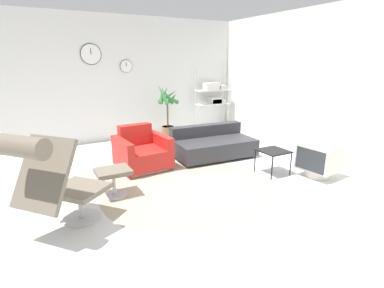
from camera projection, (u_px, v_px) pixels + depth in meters
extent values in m
plane|color=silver|center=(188.00, 184.00, 4.60)|extent=(12.00, 12.00, 0.00)
cube|color=silver|center=(124.00, 79.00, 6.90)|extent=(12.00, 0.06, 2.80)
cylinder|color=black|center=(91.00, 54.00, 6.40)|extent=(0.44, 0.01, 0.44)
cylinder|color=white|center=(91.00, 54.00, 6.39)|extent=(0.42, 0.02, 0.42)
cube|color=black|center=(91.00, 51.00, 6.37)|extent=(0.01, 0.01, 0.13)
cylinder|color=black|center=(126.00, 66.00, 6.82)|extent=(0.29, 0.01, 0.29)
cylinder|color=white|center=(126.00, 66.00, 6.81)|extent=(0.27, 0.02, 0.27)
cube|color=black|center=(126.00, 64.00, 6.79)|extent=(0.01, 0.01, 0.08)
cube|color=silver|center=(326.00, 84.00, 5.56)|extent=(0.06, 12.00, 2.80)
cylinder|color=tan|center=(187.00, 189.00, 4.42)|extent=(2.52, 2.52, 0.01)
cylinder|color=#BCBCC1|center=(82.00, 218.00, 3.60)|extent=(0.62, 0.62, 0.02)
cylinder|color=#BCBCC1|center=(81.00, 205.00, 3.55)|extent=(0.06, 0.06, 0.32)
cube|color=#6B6051|center=(79.00, 189.00, 3.50)|extent=(0.78, 0.79, 0.06)
cube|color=#6B6051|center=(44.00, 174.00, 2.99)|extent=(0.70, 0.72, 0.69)
cylinder|color=#6B6051|center=(22.00, 147.00, 2.73)|extent=(0.50, 0.53, 0.20)
cylinder|color=#BCBCC1|center=(115.00, 195.00, 4.21)|extent=(0.36, 0.36, 0.02)
cylinder|color=#BCBCC1|center=(114.00, 184.00, 4.16)|extent=(0.05, 0.05, 0.31)
cube|color=#6B6051|center=(113.00, 171.00, 4.11)|extent=(0.46, 0.39, 0.06)
cube|color=silver|center=(143.00, 167.00, 5.24)|extent=(0.72, 0.70, 0.06)
cube|color=red|center=(143.00, 157.00, 5.19)|extent=(0.64, 0.84, 0.31)
cube|color=red|center=(135.00, 134.00, 5.35)|extent=(0.60, 0.22, 0.37)
cube|color=red|center=(161.00, 148.00, 5.35)|extent=(0.17, 0.81, 0.51)
cube|color=red|center=(123.00, 155.00, 4.98)|extent=(0.17, 0.81, 0.51)
cube|color=black|center=(214.00, 156.00, 5.86)|extent=(1.42, 0.81, 0.05)
cube|color=#333338|center=(214.00, 147.00, 5.81)|extent=(1.58, 0.95, 0.31)
cube|color=#333338|center=(206.00, 130.00, 6.02)|extent=(1.54, 0.30, 0.23)
cube|color=black|center=(273.00, 151.00, 4.92)|extent=(0.45, 0.45, 0.02)
cylinder|color=black|center=(272.00, 168.00, 4.71)|extent=(0.02, 0.02, 0.38)
cylinder|color=black|center=(291.00, 164.00, 4.89)|extent=(0.02, 0.02, 0.38)
cylinder|color=black|center=(255.00, 161.00, 5.05)|extent=(0.02, 0.02, 0.38)
cylinder|color=black|center=(273.00, 157.00, 5.24)|extent=(0.02, 0.02, 0.38)
cylinder|color=beige|center=(318.00, 173.00, 4.87)|extent=(0.38, 0.38, 0.13)
cube|color=beige|center=(320.00, 157.00, 4.80)|extent=(0.57, 0.61, 0.41)
cube|color=#282D33|center=(310.00, 160.00, 4.66)|extent=(0.06, 0.50, 0.35)
cylinder|color=brown|center=(168.00, 133.00, 7.11)|extent=(0.30, 0.30, 0.32)
cylinder|color=#382819|center=(168.00, 127.00, 7.06)|extent=(0.27, 0.27, 0.02)
cylinder|color=brown|center=(168.00, 115.00, 6.98)|extent=(0.04, 0.04, 0.56)
cone|color=#2D6B33|center=(173.00, 98.00, 6.95)|extent=(0.12, 0.36, 0.29)
cone|color=#2D6B33|center=(169.00, 96.00, 7.07)|extent=(0.44, 0.34, 0.35)
cone|color=#2D6B33|center=(164.00, 95.00, 6.95)|extent=(0.35, 0.19, 0.39)
cone|color=#2D6B33|center=(162.00, 95.00, 6.87)|extent=(0.27, 0.34, 0.41)
cone|color=#2D6B33|center=(163.00, 94.00, 6.75)|extent=(0.23, 0.38, 0.46)
cone|color=#2D6B33|center=(168.00, 96.00, 6.75)|extent=(0.33, 0.20, 0.38)
cone|color=#2D6B33|center=(173.00, 100.00, 6.81)|extent=(0.36, 0.28, 0.24)
cylinder|color=#BCBCC1|center=(196.00, 99.00, 7.74)|extent=(0.03, 0.03, 1.71)
cylinder|color=#BCBCC1|center=(224.00, 97.00, 8.16)|extent=(0.03, 0.03, 1.71)
cube|color=white|center=(213.00, 104.00, 7.89)|extent=(0.95, 0.28, 0.02)
cube|color=white|center=(213.00, 90.00, 7.79)|extent=(0.95, 0.28, 0.02)
cube|color=beige|center=(215.00, 100.00, 7.88)|extent=(0.30, 0.24, 0.15)
cube|color=silver|center=(212.00, 86.00, 7.73)|extent=(0.42, 0.24, 0.18)
cube|color=#B7B2A8|center=(217.00, 101.00, 7.92)|extent=(0.42, 0.24, 0.11)
cube|color=beige|center=(221.00, 87.00, 7.88)|extent=(0.25, 0.24, 0.10)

